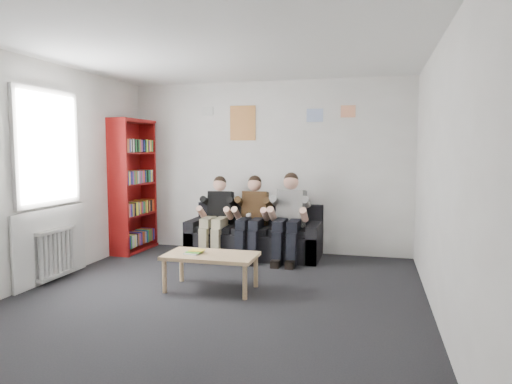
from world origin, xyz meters
The scene contains 14 objects.
room_shell centered at (0.00, 0.00, 1.35)m, with size 5.00×5.00×5.00m.
sofa centered at (-0.10, 2.12, 0.28)m, with size 2.00×0.82×0.77m.
bookshelf centered at (-2.06, 1.98, 1.05)m, with size 0.32×0.95×2.11m.
coffee_table centered at (-0.16, 0.31, 0.37)m, with size 1.06×0.58×0.42m.
game_cases centered at (-0.35, 0.29, 0.44)m, with size 0.21×0.18×0.04m.
person_left centered at (-0.66, 1.93, 0.61)m, with size 0.37×0.80×1.22m.
person_middle centered at (-0.10, 1.93, 0.61)m, with size 0.38×0.82×1.24m.
person_right centered at (0.46, 1.93, 0.63)m, with size 0.41×0.87×1.29m.
radiator centered at (-2.15, 0.20, 0.35)m, with size 0.10×0.64×0.60m.
window centered at (-2.22, 0.20, 1.03)m, with size 0.05×1.30×2.36m.
poster_large centered at (-0.40, 2.49, 2.05)m, with size 0.42×0.01×0.55m, color #D2C64A.
poster_blue centered at (0.75, 2.49, 2.15)m, with size 0.25×0.01×0.20m, color #3A69C5.
poster_pink centered at (1.25, 2.49, 2.20)m, with size 0.22×0.01×0.18m, color #DE4587.
poster_sign centered at (-1.00, 2.49, 2.25)m, with size 0.20×0.01×0.14m, color silver.
Camera 1 is at (1.65, -4.57, 1.62)m, focal length 32.00 mm.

